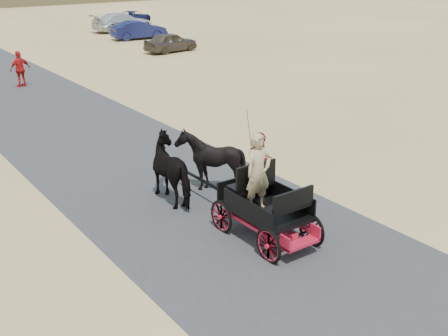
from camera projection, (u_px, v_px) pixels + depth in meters
ground at (213, 215)px, 13.92m from camera, size 140.00×140.00×0.00m
road at (213, 215)px, 13.92m from camera, size 6.00×140.00×0.01m
carriage at (265, 223)px, 12.70m from camera, size 1.30×2.40×0.72m
horse_left at (175, 169)px, 14.50m from camera, size 0.91×2.01×1.70m
horse_right at (210, 161)px, 15.10m from camera, size 1.37×1.54×1.70m
driver_man at (258, 173)px, 12.18m from camera, size 0.66×0.43×1.80m
passenger_woman at (260, 165)px, 12.91m from camera, size 0.77×0.60×1.58m
pedestrian at (20, 69)px, 26.80m from camera, size 1.07×0.59×1.73m
car_a at (171, 42)px, 36.35m from camera, size 3.84×2.00×1.25m
car_b at (139, 30)px, 41.67m from camera, size 4.21×1.84×1.34m
car_c at (123, 22)px, 45.70m from camera, size 5.11×2.22×1.47m
car_d at (133, 17)px, 50.43m from camera, size 4.56×3.91×1.16m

